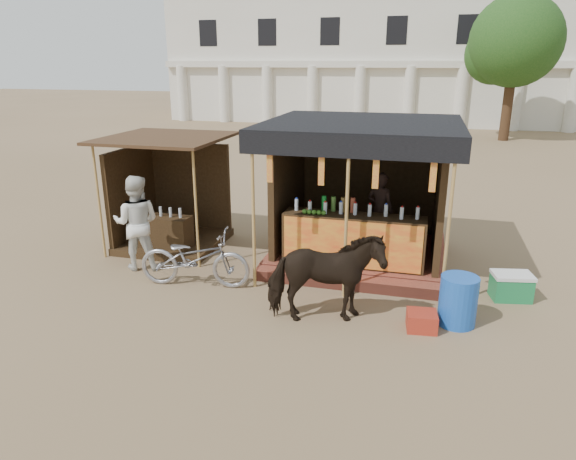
# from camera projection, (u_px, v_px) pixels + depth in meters

# --- Properties ---
(ground) EXTENTS (120.00, 120.00, 0.00)m
(ground) POSITION_uv_depth(u_px,v_px,m) (260.00, 333.00, 7.62)
(ground) COLOR #846B4C
(ground) RESTS_ON ground
(main_stall) EXTENTS (3.60, 3.61, 2.78)m
(main_stall) POSITION_uv_depth(u_px,v_px,m) (360.00, 211.00, 10.13)
(main_stall) COLOR brown
(main_stall) RESTS_ON ground
(secondary_stall) EXTENTS (2.40, 2.40, 2.38)m
(secondary_stall) POSITION_uv_depth(u_px,v_px,m) (166.00, 206.00, 11.10)
(secondary_stall) COLOR #3A2715
(secondary_stall) RESTS_ON ground
(cow) EXTENTS (1.88, 1.26, 1.46)m
(cow) POSITION_uv_depth(u_px,v_px,m) (325.00, 278.00, 7.72)
(cow) COLOR black
(cow) RESTS_ON ground
(motorbike) EXTENTS (2.06, 0.95, 1.04)m
(motorbike) POSITION_uv_depth(u_px,v_px,m) (195.00, 258.00, 9.07)
(motorbike) COLOR #999AA1
(motorbike) RESTS_ON ground
(bystander) EXTENTS (1.05, 0.91, 1.83)m
(bystander) POSITION_uv_depth(u_px,v_px,m) (137.00, 223.00, 9.76)
(bystander) COLOR silver
(bystander) RESTS_ON ground
(blue_barrel) EXTENTS (0.75, 0.75, 0.78)m
(blue_barrel) POSITION_uv_depth(u_px,v_px,m) (458.00, 301.00, 7.76)
(blue_barrel) COLOR blue
(blue_barrel) RESTS_ON ground
(red_crate) EXTENTS (0.48, 0.44, 0.28)m
(red_crate) POSITION_uv_depth(u_px,v_px,m) (422.00, 321.00, 7.67)
(red_crate) COLOR #A02A1A
(red_crate) RESTS_ON ground
(cooler) EXTENTS (0.71, 0.55, 0.46)m
(cooler) POSITION_uv_depth(u_px,v_px,m) (511.00, 286.00, 8.64)
(cooler) COLOR #1C7F43
(cooler) RESTS_ON ground
(background_building) EXTENTS (26.00, 7.45, 8.18)m
(background_building) POSITION_uv_depth(u_px,v_px,m) (368.00, 60.00, 34.36)
(background_building) COLOR silver
(background_building) RESTS_ON ground
(tree) EXTENTS (4.50, 4.40, 7.00)m
(tree) POSITION_uv_depth(u_px,v_px,m) (511.00, 45.00, 25.08)
(tree) COLOR #382314
(tree) RESTS_ON ground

